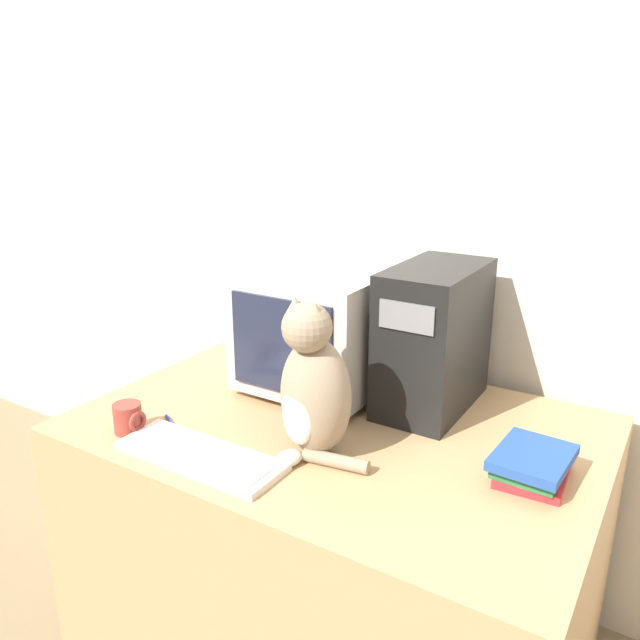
{
  "coord_description": "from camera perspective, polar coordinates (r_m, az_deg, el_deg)",
  "views": [
    {
      "loc": [
        0.78,
        -0.86,
        1.55
      ],
      "look_at": [
        -0.06,
        0.48,
        1.04
      ],
      "focal_mm": 35.0,
      "sensor_mm": 36.0,
      "label": 1
    }
  ],
  "objects": [
    {
      "name": "cat",
      "position": [
        1.5,
        -0.63,
        -6.31
      ],
      "size": [
        0.27,
        0.23,
        0.4
      ],
      "rotation": [
        0.0,
        0.0,
        -0.24
      ],
      "color": "gray",
      "rests_on": "desk"
    },
    {
      "name": "book_stack",
      "position": [
        1.55,
        18.86,
        -12.42
      ],
      "size": [
        0.17,
        0.21,
        0.07
      ],
      "color": "red",
      "rests_on": "desk"
    },
    {
      "name": "wall_back",
      "position": [
        2.04,
        9.41,
        9.1
      ],
      "size": [
        7.0,
        0.05,
        2.5
      ],
      "color": "beige",
      "rests_on": "ground_plane"
    },
    {
      "name": "computer_tower",
      "position": [
        1.78,
        10.35,
        -1.6
      ],
      "size": [
        0.21,
        0.39,
        0.41
      ],
      "color": "black",
      "rests_on": "desk"
    },
    {
      "name": "mug",
      "position": [
        1.74,
        -17.1,
        -8.57
      ],
      "size": [
        0.08,
        0.07,
        0.08
      ],
      "color": "#9E382D",
      "rests_on": "desk"
    },
    {
      "name": "keyboard",
      "position": [
        1.58,
        -10.9,
        -12.06
      ],
      "size": [
        0.44,
        0.16,
        0.02
      ],
      "color": "silver",
      "rests_on": "desk"
    },
    {
      "name": "crt_monitor",
      "position": [
        1.89,
        0.26,
        -0.62
      ],
      "size": [
        0.41,
        0.45,
        0.37
      ],
      "color": "#BCB7AD",
      "rests_on": "desk"
    },
    {
      "name": "desk",
      "position": [
        1.93,
        1.48,
        -19.42
      ],
      "size": [
        1.38,
        0.94,
        0.76
      ],
      "color": "tan",
      "rests_on": "ground_plane"
    },
    {
      "name": "pen",
      "position": [
        1.74,
        -13.2,
        -9.47
      ],
      "size": [
        0.14,
        0.08,
        0.01
      ],
      "color": "navy",
      "rests_on": "desk"
    }
  ]
}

